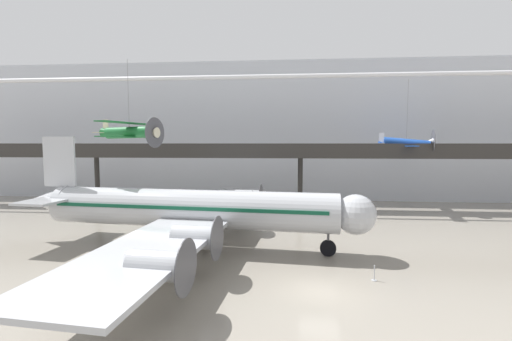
{
  "coord_description": "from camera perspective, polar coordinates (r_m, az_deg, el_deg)",
  "views": [
    {
      "loc": [
        -2.21,
        -20.85,
        9.18
      ],
      "look_at": [
        -4.54,
        6.73,
        6.96
      ],
      "focal_mm": 24.0,
      "sensor_mm": 36.0,
      "label": 1
    }
  ],
  "objects": [
    {
      "name": "airliner_silver_main",
      "position": [
        30.42,
        -11.05,
        -6.37
      ],
      "size": [
        31.65,
        35.99,
        9.77
      ],
      "rotation": [
        0.0,
        0.0,
        -0.09
      ],
      "color": "#B7BABF",
      "rests_on": "ground"
    },
    {
      "name": "suspended_plane_blue_trainer",
      "position": [
        50.37,
        23.76,
        4.15
      ],
      "size": [
        7.29,
        8.78,
        9.72
      ],
      "rotation": [
        0.0,
        0.0,
        6.05
      ],
      "color": "#1E4CAD"
    },
    {
      "name": "ground_plane",
      "position": [
        22.89,
        10.54,
        -19.13
      ],
      "size": [
        260.0,
        260.0,
        0.0
      ],
      "primitive_type": "plane",
      "color": "gray"
    },
    {
      "name": "stanchion_barrier",
      "position": [
        25.16,
        19.1,
        -16.27
      ],
      "size": [
        0.36,
        0.36,
        1.08
      ],
      "color": "#B2B5BA",
      "rests_on": "ground"
    },
    {
      "name": "mezzanine_walkway",
      "position": [
        47.89,
        7.47,
        2.54
      ],
      "size": [
        110.0,
        3.2,
        9.13
      ],
      "color": "#2D2B28",
      "rests_on": "ground"
    },
    {
      "name": "suspended_plane_green_biplane",
      "position": [
        37.81,
        -20.32,
        6.03
      ],
      "size": [
        7.22,
        8.6,
        8.99
      ],
      "rotation": [
        0.0,
        0.0,
        6.01
      ],
      "color": "#1E6B33"
    },
    {
      "name": "hangar_back_wall",
      "position": [
        56.69,
        7.1,
        6.53
      ],
      "size": [
        140.0,
        3.0,
        22.26
      ],
      "color": "silver",
      "rests_on": "ground"
    },
    {
      "name": "ceiling_truss_beam",
      "position": [
        47.58,
        7.67,
        15.33
      ],
      "size": [
        120.0,
        0.6,
        0.6
      ],
      "color": "silver"
    }
  ]
}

